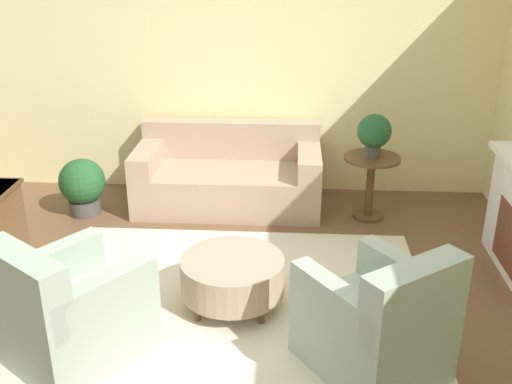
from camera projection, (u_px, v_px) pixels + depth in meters
ground_plane at (233, 304)px, 4.78m from camera, size 16.00×16.00×0.00m
wall_back at (253, 67)px, 6.56m from camera, size 8.93×0.12×2.80m
rug at (233, 304)px, 4.78m from camera, size 3.13×2.56×0.01m
couch at (229, 177)px, 6.49m from camera, size 1.96×0.95×0.85m
armchair_left at (70, 314)px, 4.03m from camera, size 1.10×1.13×0.93m
armchair_right at (378, 325)px, 3.92m from camera, size 1.10×1.13×0.93m
ottoman_table at (232, 275)px, 4.68m from camera, size 0.81×0.81×0.40m
side_table at (371, 176)px, 6.12m from camera, size 0.57×0.57×0.67m
potted_plant_on_side_table at (374, 132)px, 5.94m from camera, size 0.34×0.34×0.44m
potted_plant_floor at (82, 185)px, 6.26m from camera, size 0.48×0.48×0.60m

